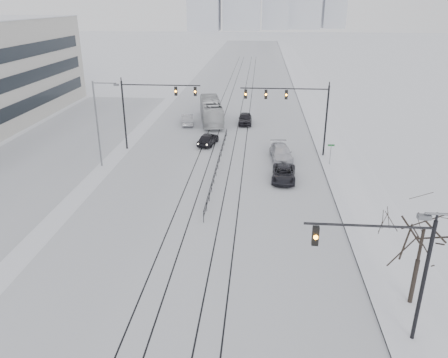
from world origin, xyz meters
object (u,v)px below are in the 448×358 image
sedan_nb_right (281,153)px  sedan_nb_front (284,174)px  bare_tree (423,237)px  sedan_nb_far (245,119)px  traffic_mast_near (392,264)px  sedan_sb_inner (208,139)px  sedan_sb_outer (187,120)px  box_truck (211,111)px

sedan_nb_right → sedan_nb_front: bearing=-95.6°
bare_tree → sedan_nb_far: 41.00m
sedan_nb_far → traffic_mast_near: bearing=-79.4°
bare_tree → sedan_sb_inner: bearing=117.5°
sedan_nb_right → sedan_sb_outer: bearing=126.8°
sedan_nb_front → sedan_nb_far: sedan_nb_far is taller
sedan_sb_inner → sedan_nb_front: (8.71, -10.76, -0.07)m
sedan_nb_far → sedan_nb_right: bearing=-73.9°
bare_tree → traffic_mast_near: bearing=-128.8°
sedan_nb_front → sedan_sb_inner: bearing=132.4°
sedan_sb_outer → bare_tree: bearing=105.9°
sedan_sb_inner → box_truck: 11.01m
bare_tree → sedan_sb_outer: 43.05m
sedan_nb_front → sedan_nb_right: (-0.02, 6.04, 0.10)m
sedan_sb_inner → box_truck: (-0.80, 10.95, 0.88)m
bare_tree → box_truck: (-16.00, 40.16, -2.86)m
bare_tree → sedan_sb_inner: 33.14m
bare_tree → sedan_sb_outer: bearing=116.6°
sedan_nb_right → traffic_mast_near: bearing=-87.3°
sedan_sb_inner → sedan_sb_outer: (-4.03, 9.12, -0.00)m
box_truck → sedan_nb_front: bearing=103.5°
traffic_mast_near → sedan_sb_outer: (-16.82, 41.34, -3.82)m
box_truck → sedan_nb_far: bearing=160.2°
sedan_nb_front → box_truck: (-9.50, 21.71, 0.95)m
bare_tree → sedan_sb_inner: bare_tree is taller
sedan_nb_right → box_truck: 18.34m
traffic_mast_near → sedan_nb_front: (-4.08, 21.45, -3.88)m
sedan_sb_inner → sedan_sb_outer: size_ratio=0.97×
traffic_mast_near → sedan_nb_far: 43.35m
traffic_mast_near → sedan_nb_right: 28.05m
traffic_mast_near → box_truck: (-13.59, 43.16, -2.94)m
sedan_sb_inner → sedan_sb_outer: same height
box_truck → bare_tree: bearing=101.6°
sedan_nb_far → box_truck: bearing=169.5°
bare_tree → sedan_nb_right: bearing=104.9°
sedan_sb_inner → sedan_nb_far: 10.93m
sedan_nb_right → sedan_nb_far: 15.51m
traffic_mast_near → bare_tree: traffic_mast_near is taller
sedan_sb_inner → box_truck: bearing=-74.2°
sedan_sb_outer → box_truck: bearing=-161.3°
sedan_nb_far → box_truck: (-4.96, 0.84, 0.84)m
sedan_nb_front → sedan_nb_right: bearing=93.6°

